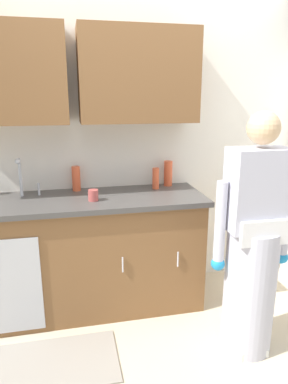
{
  "coord_description": "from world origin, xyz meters",
  "views": [
    {
      "loc": [
        -0.61,
        -1.95,
        1.7
      ],
      "look_at": [
        -0.07,
        0.55,
        1.0
      ],
      "focal_mm": 32.84,
      "sensor_mm": 36.0,
      "label": 1
    }
  ],
  "objects_px": {
    "person_at_sink": "(252,256)",
    "bottle_water_tall": "(156,178)",
    "sink": "(26,203)",
    "bottle_soap": "(76,179)",
    "cup_by_sink": "(93,195)",
    "bottle_cleaner_spray": "(168,173)"
  },
  "relations": [
    {
      "from": "person_at_sink",
      "to": "bottle_water_tall",
      "type": "bearing_deg",
      "value": 115.71
    },
    {
      "from": "sink",
      "to": "bottle_water_tall",
      "type": "distance_m",
      "value": 1.06
    },
    {
      "from": "person_at_sink",
      "to": "bottle_soap",
      "type": "height_order",
      "value": "person_at_sink"
    },
    {
      "from": "bottle_water_tall",
      "to": "cup_by_sink",
      "type": "height_order",
      "value": "bottle_water_tall"
    },
    {
      "from": "bottle_cleaner_spray",
      "to": "bottle_water_tall",
      "type": "bearing_deg",
      "value": -148.08
    },
    {
      "from": "cup_by_sink",
      "to": "bottle_cleaner_spray",
      "type": "bearing_deg",
      "value": 25.69
    },
    {
      "from": "bottle_cleaner_spray",
      "to": "person_at_sink",
      "type": "bearing_deg",
      "value": -73.01
    },
    {
      "from": "bottle_water_tall",
      "to": "bottle_cleaner_spray",
      "type": "height_order",
      "value": "bottle_cleaner_spray"
    },
    {
      "from": "bottle_water_tall",
      "to": "cup_by_sink",
      "type": "relative_size",
      "value": 2.12
    },
    {
      "from": "bottle_cleaner_spray",
      "to": "bottle_soap",
      "type": "height_order",
      "value": "bottle_cleaner_spray"
    },
    {
      "from": "bottle_soap",
      "to": "cup_by_sink",
      "type": "height_order",
      "value": "bottle_soap"
    },
    {
      "from": "person_at_sink",
      "to": "bottle_soap",
      "type": "relative_size",
      "value": 7.93
    },
    {
      "from": "bottle_cleaner_spray",
      "to": "sink",
      "type": "bearing_deg",
      "value": -169.29
    },
    {
      "from": "bottle_soap",
      "to": "bottle_cleaner_spray",
      "type": "bearing_deg",
      "value": 0.07
    },
    {
      "from": "sink",
      "to": "bottle_soap",
      "type": "distance_m",
      "value": 0.46
    },
    {
      "from": "sink",
      "to": "cup_by_sink",
      "type": "distance_m",
      "value": 0.51
    },
    {
      "from": "cup_by_sink",
      "to": "bottle_soap",
      "type": "bearing_deg",
      "value": 109.28
    },
    {
      "from": "sink",
      "to": "bottle_soap",
      "type": "xyz_separation_m",
      "value": [
        0.39,
        0.22,
        0.12
      ]
    },
    {
      "from": "bottle_water_tall",
      "to": "cup_by_sink",
      "type": "xyz_separation_m",
      "value": [
        -0.54,
        -0.24,
        -0.05
      ]
    },
    {
      "from": "cup_by_sink",
      "to": "sink",
      "type": "bearing_deg",
      "value": 168.41
    },
    {
      "from": "bottle_water_tall",
      "to": "person_at_sink",
      "type": "bearing_deg",
      "value": -64.29
    },
    {
      "from": "sink",
      "to": "cup_by_sink",
      "type": "xyz_separation_m",
      "value": [
        0.5,
        -0.1,
        0.06
      ]
    }
  ]
}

